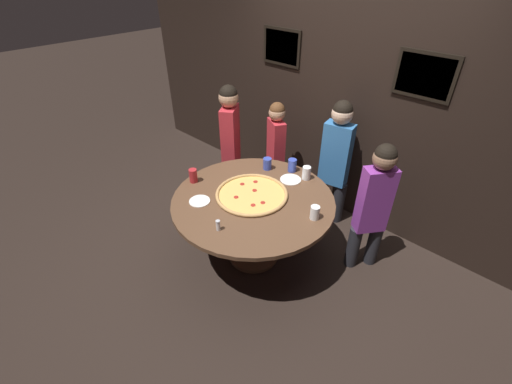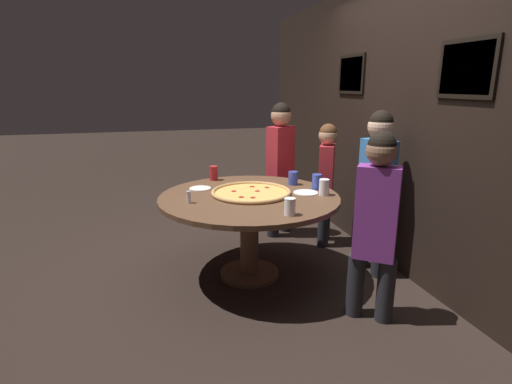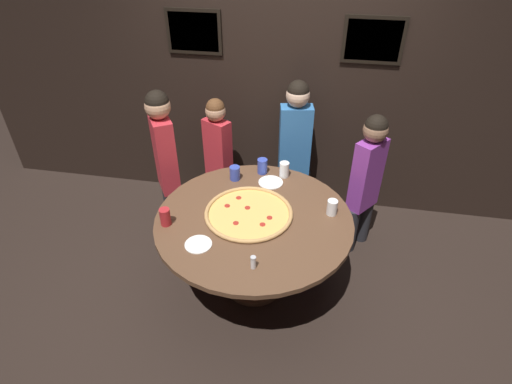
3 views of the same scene
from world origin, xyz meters
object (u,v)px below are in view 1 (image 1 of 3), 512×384
object	(u,v)px
drink_cup_far_right	(267,164)
white_plate_right_side	(200,201)
drink_cup_near_right	(315,213)
drink_cup_front_edge	(292,165)
diner_far_right	(374,203)
dining_table	(253,210)
giant_pizza	(252,194)
diner_centre_back	(336,157)
diner_side_right	(276,147)
diner_far_left	(230,139)
condiment_shaker	(218,225)
drink_cup_far_left	(193,176)
white_plate_left_side	(291,180)
drink_cup_near_left	(306,173)

from	to	relation	value
drink_cup_far_right	white_plate_right_side	size ratio (longest dim) A/B	0.64
drink_cup_near_right	white_plate_right_side	size ratio (longest dim) A/B	0.65
drink_cup_front_edge	diner_far_right	distance (m)	0.91
dining_table	drink_cup_front_edge	bearing A→B (deg)	93.67
drink_cup_front_edge	white_plate_right_side	xyz separation A→B (m)	(-0.29, -1.00, -0.06)
giant_pizza	diner_far_right	world-z (taller)	diner_far_right
giant_pizza	diner_centre_back	bearing A→B (deg)	76.67
diner_side_right	drink_cup_near_right	bearing A→B (deg)	173.35
diner_far_right	diner_far_left	world-z (taller)	diner_far_left
giant_pizza	drink_cup_far_right	xyz separation A→B (m)	(-0.21, 0.46, 0.05)
condiment_shaker	dining_table	bearing A→B (deg)	100.01
white_plate_right_side	condiment_shaker	bearing A→B (deg)	-18.99
dining_table	diner_far_left	size ratio (longest dim) A/B	1.04
white_plate_right_side	diner_far_right	xyz separation A→B (m)	(1.20, 1.04, 0.02)
dining_table	white_plate_right_side	size ratio (longest dim) A/B	7.87
condiment_shaker	diner_far_right	world-z (taller)	diner_far_right
diner_far_right	diner_far_left	bearing A→B (deg)	-49.60
dining_table	drink_cup_far_right	bearing A→B (deg)	117.81
drink_cup_far_left	white_plate_right_side	distance (m)	0.36
white_plate_left_side	white_plate_right_side	size ratio (longest dim) A/B	1.10
drink_cup_far_left	drink_cup_front_edge	bearing A→B (deg)	54.46
giant_pizza	drink_cup_near_left	world-z (taller)	drink_cup_near_left
white_plate_right_side	diner_centre_back	size ratio (longest dim) A/B	0.13
white_plate_right_side	diner_centre_back	xyz separation A→B (m)	(0.53, 1.45, 0.08)
diner_far_left	drink_cup_near_left	bearing A→B (deg)	-121.46
dining_table	white_plate_right_side	world-z (taller)	white_plate_right_side
diner_far_left	dining_table	bearing A→B (deg)	-155.13
drink_cup_far_right	diner_centre_back	xyz separation A→B (m)	(0.46, 0.59, 0.02)
diner_far_left	diner_side_right	xyz separation A→B (m)	(0.39, 0.37, -0.11)
diner_side_right	dining_table	bearing A→B (deg)	148.41
drink_cup_near_right	diner_far_right	bearing A→B (deg)	61.40
white_plate_left_side	diner_far_right	world-z (taller)	diner_far_right
drink_cup_near_left	drink_cup_front_edge	world-z (taller)	same
white_plate_left_side	diner_centre_back	world-z (taller)	diner_centre_back
condiment_shaker	drink_cup_near_right	bearing A→B (deg)	53.49
diner_far_right	diner_centre_back	world-z (taller)	diner_centre_back
white_plate_left_side	diner_far_right	xyz separation A→B (m)	(0.81, 0.18, 0.02)
dining_table	diner_far_right	distance (m)	1.11
giant_pizza	diner_far_right	distance (m)	1.12
dining_table	drink_cup_front_edge	distance (m)	0.67
drink_cup_front_edge	condiment_shaker	distance (m)	1.16
giant_pizza	white_plate_left_side	xyz separation A→B (m)	(0.10, 0.46, -0.01)
drink_cup_far_right	diner_far_right	world-z (taller)	diner_far_right
drink_cup_far_right	drink_cup_far_left	distance (m)	0.78
drink_cup_near_right	drink_cup_far_left	world-z (taller)	drink_cup_far_left
white_plate_right_side	condiment_shaker	world-z (taller)	condiment_shaker
drink_cup_far_left	diner_side_right	distance (m)	1.16
dining_table	diner_far_right	bearing A→B (deg)	37.79
drink_cup_front_edge	drink_cup_near_right	bearing A→B (deg)	-37.78
diner_centre_back	condiment_shaker	bearing A→B (deg)	75.38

